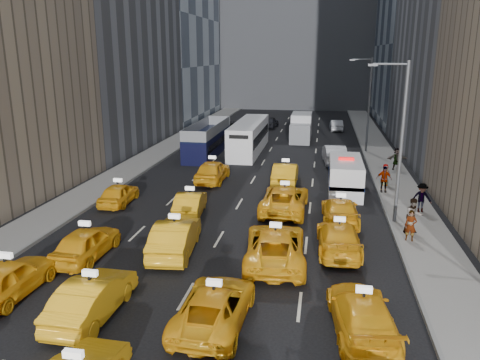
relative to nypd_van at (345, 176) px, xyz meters
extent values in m
plane|color=black|center=(-6.75, -17.94, -1.11)|extent=(160.00, 160.00, 0.00)
cube|color=gray|center=(-17.25, 7.06, -1.03)|extent=(3.00, 90.00, 0.15)
cube|color=gray|center=(3.75, 7.06, -1.03)|extent=(3.00, 90.00, 0.15)
cube|color=slate|center=(-15.80, 7.06, -1.02)|extent=(0.15, 90.00, 0.18)
cube|color=slate|center=(2.30, 7.06, -1.02)|extent=(0.15, 90.00, 0.18)
cylinder|color=#595B60|center=(2.55, -5.94, 3.39)|extent=(0.20, 0.20, 9.00)
cylinder|color=#595B60|center=(1.65, -5.94, 7.69)|extent=(1.80, 0.12, 0.12)
cube|color=slate|center=(0.75, -5.94, 7.64)|extent=(0.50, 0.22, 0.12)
cylinder|color=#595B60|center=(2.55, 14.06, 3.39)|extent=(0.20, 0.20, 9.00)
cylinder|color=#595B60|center=(1.65, 14.06, 7.69)|extent=(1.80, 0.12, 0.12)
cube|color=slate|center=(0.75, 14.06, 7.64)|extent=(0.50, 0.22, 0.12)
imported|color=#FDAF15|center=(-13.61, -17.16, -0.34)|extent=(1.96, 4.56, 1.53)
imported|color=#FDAF15|center=(-9.67, -17.95, -0.35)|extent=(1.67, 4.62, 1.51)
imported|color=#FDAF15|center=(-5.18, -17.63, -0.42)|extent=(2.46, 5.04, 1.38)
imported|color=#FDAF15|center=(-0.07, -17.30, -0.39)|extent=(2.56, 5.11, 1.43)
imported|color=#FDAF15|center=(-12.38, -13.24, -0.36)|extent=(1.87, 4.43, 1.49)
imported|color=#FDAF15|center=(-8.44, -11.98, -0.28)|extent=(2.25, 5.16, 1.65)
imported|color=#FDAF15|center=(-3.59, -12.18, -0.30)|extent=(3.14, 5.98, 1.61)
imported|color=#FDAF15|center=(-0.68, -10.43, -0.39)|extent=(2.24, 5.06, 1.44)
imported|color=#FDAF15|center=(-14.33, -5.31, -0.43)|extent=(1.79, 4.07, 1.36)
imported|color=#FDAF15|center=(-9.27, -6.45, -0.40)|extent=(1.99, 4.41, 1.41)
imported|color=#FDAF15|center=(-3.78, -4.89, -0.32)|extent=(2.74, 5.74, 1.58)
imported|color=#FDAF15|center=(-0.50, -6.38, -0.39)|extent=(2.15, 4.98, 1.43)
imported|color=#FDAF15|center=(-9.69, 1.04, -0.28)|extent=(1.98, 4.86, 1.65)
imported|color=#FDAF15|center=(-4.24, 1.26, -0.31)|extent=(1.73, 4.87, 1.60)
cube|color=white|center=(0.00, 0.00, 0.03)|extent=(2.48, 5.81, 2.28)
cylinder|color=black|center=(-0.94, -1.95, -0.65)|extent=(0.28, 0.91, 0.91)
cylinder|color=black|center=(0.94, -1.95, -0.65)|extent=(0.28, 0.91, 0.91)
cylinder|color=black|center=(-0.94, 1.95, -0.65)|extent=(0.28, 0.91, 0.91)
cylinder|color=black|center=(0.94, 1.95, -0.65)|extent=(0.28, 0.91, 0.91)
cube|color=navy|center=(0.00, 0.00, -0.12)|extent=(2.52, 5.81, 0.26)
cube|color=red|center=(0.00, 0.00, 1.26)|extent=(1.05, 0.42, 0.17)
cube|color=black|center=(-12.43, 10.67, 0.37)|extent=(3.67, 10.41, 2.96)
cylinder|color=black|center=(-13.44, 6.48, -0.56)|extent=(0.28, 1.10, 1.10)
cylinder|color=black|center=(-11.43, 6.48, -0.56)|extent=(0.28, 1.10, 1.10)
cylinder|color=black|center=(-13.44, 14.87, -0.56)|extent=(0.28, 1.10, 1.10)
cylinder|color=black|center=(-11.43, 14.87, -0.56)|extent=(0.28, 1.10, 1.10)
cube|color=white|center=(-8.72, 12.48, 0.38)|extent=(3.38, 11.70, 2.98)
cylinder|color=black|center=(-9.77, 7.61, -0.56)|extent=(0.28, 1.10, 1.10)
cylinder|color=black|center=(-7.67, 7.61, -0.56)|extent=(0.28, 1.10, 1.10)
cylinder|color=black|center=(-9.77, 17.35, -0.56)|extent=(0.28, 1.10, 1.10)
cylinder|color=black|center=(-7.67, 17.35, -0.56)|extent=(0.28, 1.10, 1.10)
cube|color=silver|center=(-4.04, 19.73, 0.33)|extent=(2.42, 6.39, 2.88)
cylinder|color=black|center=(-4.97, 17.48, -0.56)|extent=(0.28, 1.10, 1.10)
cylinder|color=black|center=(-3.11, 17.48, -0.56)|extent=(0.28, 1.10, 1.10)
cylinder|color=black|center=(-4.97, 21.99, -0.56)|extent=(0.28, 1.10, 1.10)
cylinder|color=black|center=(-3.11, 21.99, -0.56)|extent=(0.28, 1.10, 1.10)
imported|color=#ACAEB4|center=(-0.59, 8.82, -0.28)|extent=(2.20, 5.16, 1.66)
imported|color=black|center=(-12.30, 21.83, -0.29)|extent=(3.36, 6.17, 1.64)
imported|color=gray|center=(-4.62, 26.28, -0.44)|extent=(2.44, 4.78, 1.33)
imported|color=black|center=(-8.41, 27.85, -0.37)|extent=(2.04, 4.44, 1.47)
imported|color=#B2B5BA|center=(-0.04, 27.22, -0.43)|extent=(1.67, 4.17, 1.35)
imported|color=gray|center=(2.91, -8.76, -0.16)|extent=(0.65, 0.49, 1.60)
imported|color=gray|center=(3.20, -7.68, -0.01)|extent=(1.03, 0.76, 1.90)
imported|color=gray|center=(4.31, -3.99, -0.07)|extent=(1.15, 0.49, 1.77)
imported|color=gray|center=(2.58, -0.05, -0.06)|extent=(1.07, 0.51, 1.80)
imported|color=gray|center=(2.88, 1.74, -0.18)|extent=(0.78, 0.46, 1.56)
imported|color=gray|center=(4.36, 6.73, -0.06)|extent=(1.72, 0.78, 1.79)
camera|label=1|loc=(-1.69, -32.05, 8.23)|focal=35.00mm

